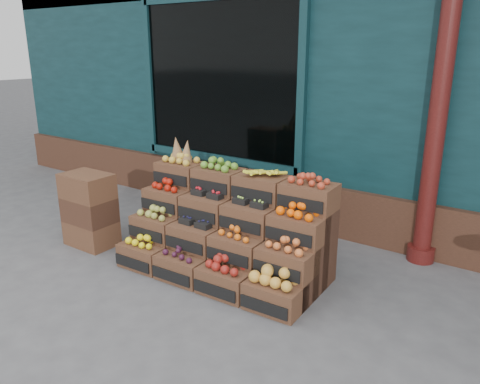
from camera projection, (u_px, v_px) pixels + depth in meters
The scene contains 5 objects.
ground at pixel (212, 308), 4.07m from camera, with size 60.00×60.00×0.00m, color #4D4D50.
shop_facade at pixel (414, 32), 7.33m from camera, with size 12.00×6.24×4.80m.
crate_display at pixel (228, 234), 4.68m from camera, with size 2.06×1.07×1.26m.
spare_crates at pixel (89, 210), 5.28m from camera, with size 0.56×0.39×0.84m.
shopkeeper at pixel (276, 134), 6.63m from camera, with size 0.72×0.47×1.98m, color #164D17.
Camera 1 is at (2.28, -2.77, 2.18)m, focal length 35.00 mm.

